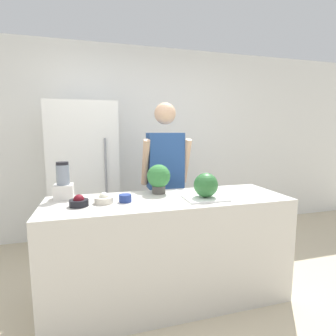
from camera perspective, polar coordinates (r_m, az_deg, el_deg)
name	(u,v)px	position (r m, az deg, el deg)	size (l,w,h in m)	color
ground_plane	(181,324)	(2.32, 2.86, -30.84)	(14.00, 14.00, 0.00)	beige
wall_back	(137,142)	(3.76, -6.80, 5.58)	(8.00, 0.06, 2.60)	white
counter_island	(169,249)	(2.35, 0.23, -17.28)	(2.01, 0.67, 0.90)	beige
refrigerator	(86,178)	(3.35, -17.51, -2.04)	(0.77, 0.74, 1.78)	white
person	(165,181)	(2.86, -0.61, -2.85)	(0.52, 0.27, 1.75)	#333338
cutting_board	(205,198)	(2.19, 8.17, -6.56)	(0.34, 0.25, 0.01)	white
watermelon	(206,185)	(2.18, 8.24, -3.70)	(0.20, 0.20, 0.20)	#2D6B33
bowl_cherries	(79,202)	(2.07, -18.83, -6.99)	(0.14, 0.14, 0.09)	black
bowl_cream	(104,199)	(2.11, -13.78, -6.58)	(0.15, 0.15, 0.09)	beige
bowl_small_blue	(125,198)	(2.11, -9.30, -6.50)	(0.10, 0.10, 0.06)	navy
blender	(63,184)	(2.32, -21.82, -3.28)	(0.15, 0.15, 0.31)	silver
potted_plant	(159,177)	(2.34, -2.05, -2.06)	(0.21, 0.21, 0.26)	#514C47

